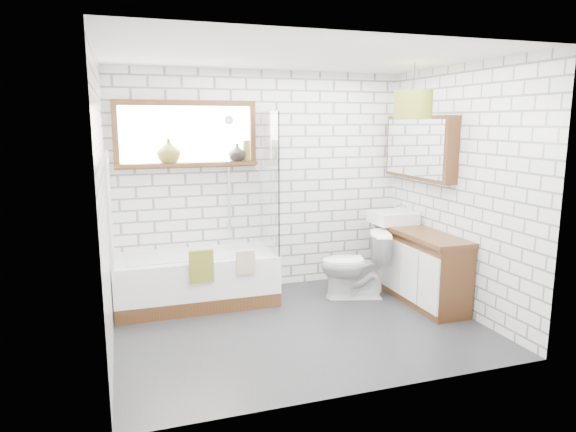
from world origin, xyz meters
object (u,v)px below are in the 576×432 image
object	(u,v)px
pendant	(413,105)
vanity	(420,266)
bathtub	(196,280)
basin	(393,217)
toilet	(354,265)

from	to	relation	value
pendant	vanity	bearing A→B (deg)	31.99
bathtub	pendant	size ratio (longest dim) A/B	4.52
vanity	basin	xyz separation A→B (m)	(-0.06, 0.50, 0.45)
vanity	toilet	size ratio (longest dim) A/B	1.79
toilet	bathtub	bearing A→B (deg)	-84.92
vanity	pendant	distance (m)	1.75
basin	pendant	xyz separation A→B (m)	(-0.22, -0.67, 1.26)
basin	bathtub	bearing A→B (deg)	176.20
basin	pendant	size ratio (longest dim) A/B	1.27
vanity	toilet	xyz separation A→B (m)	(-0.63, 0.31, -0.01)
basin	toilet	bearing A→B (deg)	-161.94
vanity	basin	world-z (taller)	basin
bathtub	basin	xyz separation A→B (m)	(2.27, -0.15, 0.57)
vanity	toilet	world-z (taller)	vanity
basin	vanity	bearing A→B (deg)	-83.16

